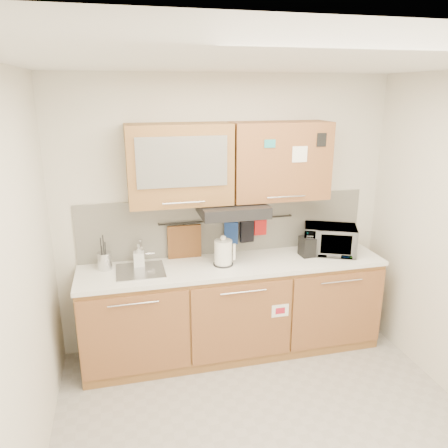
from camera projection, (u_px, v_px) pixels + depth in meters
floor at (275, 440)px, 3.19m from camera, size 3.20×3.20×0.00m
ceiling at (291, 62)px, 2.43m from camera, size 3.20×3.20×0.00m
wall_back at (226, 215)px, 4.20m from camera, size 3.20×0.00×3.20m
wall_left at (14, 304)px, 2.45m from camera, size 0.00×3.00×3.00m
base_cabinet at (233, 313)px, 4.18m from camera, size 2.80×0.64×0.88m
countertop at (234, 265)px, 4.03m from camera, size 2.82×0.62×0.04m
backsplash at (226, 225)px, 4.22m from camera, size 2.80×0.02×0.56m
upper_cabinets at (230, 163)px, 3.88m from camera, size 1.82×0.37×0.70m
range_hood at (233, 209)px, 3.94m from camera, size 0.60×0.46×0.10m
sink at (141, 270)px, 3.85m from camera, size 0.42×0.40×0.26m
utensil_rail at (227, 220)px, 4.17m from camera, size 1.30×0.02×0.02m
utensil_crock at (105, 261)px, 3.87m from camera, size 0.16×0.16×0.31m
kettle at (223, 253)px, 3.96m from camera, size 0.21×0.20×0.28m
toaster at (313, 246)px, 4.20m from camera, size 0.25×0.16×0.19m
microwave at (330, 240)px, 4.25m from camera, size 0.58×0.50×0.27m
soap_bottle at (139, 256)px, 3.92m from camera, size 0.10×0.10×0.21m
cutting_board at (185, 245)px, 4.12m from camera, size 0.32×0.02×0.39m
oven_mitt at (231, 233)px, 4.20m from camera, size 0.13×0.06×0.22m
dark_pouch at (247, 232)px, 4.24m from camera, size 0.14×0.05×0.21m
pot_holder at (260, 228)px, 4.26m from camera, size 0.12×0.02×0.15m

